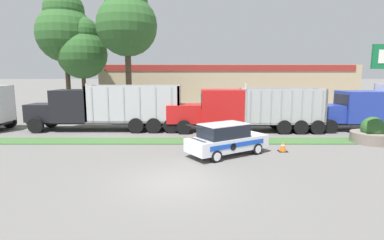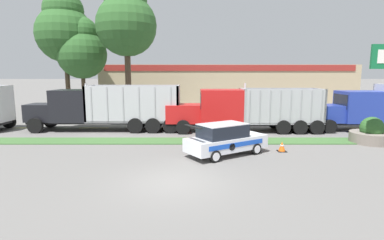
% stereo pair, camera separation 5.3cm
% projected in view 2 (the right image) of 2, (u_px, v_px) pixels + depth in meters
% --- Properties ---
extents(ground_plane, '(600.00, 600.00, 0.00)m').
position_uv_depth(ground_plane, '(176.00, 182.00, 11.97)').
color(ground_plane, slate).
extents(grass_verge, '(120.00, 1.86, 0.06)m').
position_uv_depth(grass_verge, '(182.00, 141.00, 19.32)').
color(grass_verge, '#3D6633').
rests_on(grass_verge, ground_plane).
extents(centre_line_2, '(2.40, 0.14, 0.01)m').
position_uv_depth(centre_line_2, '(29.00, 128.00, 24.25)').
color(centre_line_2, yellow).
rests_on(centre_line_2, ground_plane).
extents(centre_line_3, '(2.40, 0.14, 0.01)m').
position_uv_depth(centre_line_3, '(96.00, 128.00, 24.23)').
color(centre_line_3, yellow).
rests_on(centre_line_3, ground_plane).
extents(centre_line_4, '(2.40, 0.14, 0.01)m').
position_uv_depth(centre_line_4, '(162.00, 128.00, 24.20)').
color(centre_line_4, yellow).
rests_on(centre_line_4, ground_plane).
extents(centre_line_5, '(2.40, 0.14, 0.01)m').
position_uv_depth(centre_line_5, '(229.00, 128.00, 24.18)').
color(centre_line_5, yellow).
rests_on(centre_line_5, ground_plane).
extents(centre_line_6, '(2.40, 0.14, 0.01)m').
position_uv_depth(centre_line_6, '(296.00, 128.00, 24.15)').
color(centre_line_6, yellow).
rests_on(centre_line_6, ground_plane).
extents(centre_line_7, '(2.40, 0.14, 0.01)m').
position_uv_depth(centre_line_7, '(363.00, 128.00, 24.13)').
color(centre_line_7, yellow).
rests_on(centre_line_7, ground_plane).
extents(dump_truck_lead, '(11.64, 2.75, 3.63)m').
position_uv_depth(dump_truck_lead, '(93.00, 109.00, 23.04)').
color(dump_truck_lead, black).
rests_on(dump_truck_lead, ground_plane).
extents(dump_truck_mid, '(11.60, 2.72, 3.67)m').
position_uv_depth(dump_truck_mid, '(233.00, 110.00, 22.56)').
color(dump_truck_mid, black).
rests_on(dump_truck_mid, ground_plane).
extents(dump_truck_trail, '(12.13, 2.79, 3.55)m').
position_uv_depth(dump_truck_trail, '(376.00, 110.00, 22.91)').
color(dump_truck_trail, black).
rests_on(dump_truck_trail, ground_plane).
extents(rally_car, '(4.69, 3.86, 1.75)m').
position_uv_depth(rally_car, '(227.00, 139.00, 15.92)').
color(rally_car, silver).
rests_on(rally_car, ground_plane).
extents(stone_planter, '(2.56, 2.56, 1.65)m').
position_uv_depth(stone_planter, '(373.00, 134.00, 18.81)').
color(stone_planter, slate).
rests_on(stone_planter, ground_plane).
extents(traffic_cone, '(0.50, 0.50, 0.56)m').
position_uv_depth(traffic_cone, '(283.00, 147.00, 16.72)').
color(traffic_cone, black).
rests_on(traffic_cone, ground_plane).
extents(store_building_backdrop, '(35.16, 12.10, 5.61)m').
position_uv_depth(store_building_backdrop, '(226.00, 84.00, 45.96)').
color(store_building_backdrop, tan).
rests_on(store_building_backdrop, ground_plane).
extents(tree_behind_left, '(6.37, 6.37, 14.14)m').
position_uv_depth(tree_behind_left, '(128.00, 20.00, 31.41)').
color(tree_behind_left, '#473828').
rests_on(tree_behind_left, ground_plane).
extents(tree_behind_centre, '(5.64, 5.64, 10.84)m').
position_uv_depth(tree_behind_centre, '(83.00, 49.00, 34.39)').
color(tree_behind_centre, '#473828').
rests_on(tree_behind_centre, ground_plane).
extents(tree_behind_right, '(6.45, 6.45, 13.70)m').
position_uv_depth(tree_behind_right, '(66.00, 29.00, 34.31)').
color(tree_behind_right, '#473828').
rests_on(tree_behind_right, ground_plane).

